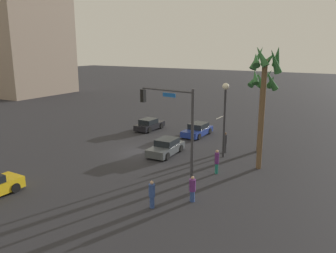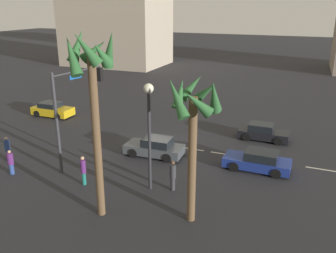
{
  "view_description": "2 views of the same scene",
  "coord_description": "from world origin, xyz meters",
  "px_view_note": "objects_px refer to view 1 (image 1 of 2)",
  "views": [
    {
      "loc": [
        23.77,
        17.18,
        9.21
      ],
      "look_at": [
        -1.85,
        1.63,
        2.18
      ],
      "focal_mm": 36.22,
      "sensor_mm": 36.0,
      "label": 1
    },
    {
      "loc": [
        -10.86,
        24.0,
        10.4
      ],
      "look_at": [
        -1.76,
        2.51,
        2.47
      ],
      "focal_mm": 38.57,
      "sensor_mm": 36.0,
      "label": 2
    }
  ],
  "objects_px": {
    "car_3": "(149,125)",
    "pedestrian_0": "(192,188)",
    "building_3": "(24,30)",
    "palm_tree_0": "(263,89)",
    "palm_tree_1": "(265,77)",
    "traffic_signal": "(174,118)",
    "car_0": "(198,130)",
    "car_2": "(166,147)",
    "streetlamp": "(225,106)",
    "pedestrian_2": "(225,142)",
    "pedestrian_3": "(152,194)",
    "pedestrian_1": "(217,161)"
  },
  "relations": [
    {
      "from": "car_3",
      "to": "car_0",
      "type": "bearing_deg",
      "value": 95.75
    },
    {
      "from": "car_0",
      "to": "building_3",
      "type": "distance_m",
      "value": 47.18
    },
    {
      "from": "building_3",
      "to": "pedestrian_0",
      "type": "bearing_deg",
      "value": 60.04
    },
    {
      "from": "car_3",
      "to": "pedestrian_0",
      "type": "height_order",
      "value": "pedestrian_0"
    },
    {
      "from": "car_3",
      "to": "pedestrian_2",
      "type": "height_order",
      "value": "pedestrian_2"
    },
    {
      "from": "pedestrian_2",
      "to": "pedestrian_0",
      "type": "bearing_deg",
      "value": 11.3
    },
    {
      "from": "car_3",
      "to": "palm_tree_0",
      "type": "xyz_separation_m",
      "value": [
        1.49,
        13.09,
        5.01
      ]
    },
    {
      "from": "pedestrian_0",
      "to": "palm_tree_0",
      "type": "relative_size",
      "value": 0.22
    },
    {
      "from": "building_3",
      "to": "pedestrian_2",
      "type": "bearing_deg",
      "value": 69.21
    },
    {
      "from": "traffic_signal",
      "to": "palm_tree_0",
      "type": "distance_m",
      "value": 10.14
    },
    {
      "from": "traffic_signal",
      "to": "building_3",
      "type": "relative_size",
      "value": 0.26
    },
    {
      "from": "palm_tree_0",
      "to": "car_0",
      "type": "bearing_deg",
      "value": -105.97
    },
    {
      "from": "car_3",
      "to": "pedestrian_1",
      "type": "distance_m",
      "value": 14.9
    },
    {
      "from": "car_3",
      "to": "palm_tree_1",
      "type": "bearing_deg",
      "value": 67.42
    },
    {
      "from": "car_3",
      "to": "pedestrian_3",
      "type": "bearing_deg",
      "value": 34.8
    },
    {
      "from": "traffic_signal",
      "to": "streetlamp",
      "type": "height_order",
      "value": "traffic_signal"
    },
    {
      "from": "car_0",
      "to": "palm_tree_0",
      "type": "height_order",
      "value": "palm_tree_0"
    },
    {
      "from": "traffic_signal",
      "to": "building_3",
      "type": "height_order",
      "value": "building_3"
    },
    {
      "from": "car_2",
      "to": "palm_tree_0",
      "type": "distance_m",
      "value": 9.86
    },
    {
      "from": "car_2",
      "to": "pedestrian_0",
      "type": "distance_m",
      "value": 9.62
    },
    {
      "from": "traffic_signal",
      "to": "palm_tree_1",
      "type": "height_order",
      "value": "palm_tree_1"
    },
    {
      "from": "pedestrian_0",
      "to": "palm_tree_0",
      "type": "height_order",
      "value": "palm_tree_0"
    },
    {
      "from": "car_0",
      "to": "traffic_signal",
      "type": "xyz_separation_m",
      "value": [
        11.55,
        3.83,
        3.79
      ]
    },
    {
      "from": "streetlamp",
      "to": "pedestrian_3",
      "type": "xyz_separation_m",
      "value": [
        11.03,
        0.05,
        -3.56
      ]
    },
    {
      "from": "pedestrian_1",
      "to": "car_0",
      "type": "bearing_deg",
      "value": -146.33
    },
    {
      "from": "streetlamp",
      "to": "car_2",
      "type": "bearing_deg",
      "value": -68.36
    },
    {
      "from": "pedestrian_0",
      "to": "car_3",
      "type": "bearing_deg",
      "value": -137.65
    },
    {
      "from": "pedestrian_3",
      "to": "car_2",
      "type": "bearing_deg",
      "value": -153.01
    },
    {
      "from": "palm_tree_0",
      "to": "palm_tree_1",
      "type": "relative_size",
      "value": 0.79
    },
    {
      "from": "car_3",
      "to": "pedestrian_2",
      "type": "xyz_separation_m",
      "value": [
        3.54,
        10.6,
        0.38
      ]
    },
    {
      "from": "car_2",
      "to": "pedestrian_2",
      "type": "height_order",
      "value": "pedestrian_2"
    },
    {
      "from": "pedestrian_1",
      "to": "pedestrian_2",
      "type": "bearing_deg",
      "value": -164.46
    },
    {
      "from": "car_3",
      "to": "pedestrian_3",
      "type": "xyz_separation_m",
      "value": [
        15.86,
        11.02,
        0.27
      ]
    },
    {
      "from": "car_3",
      "to": "palm_tree_1",
      "type": "height_order",
      "value": "palm_tree_1"
    },
    {
      "from": "palm_tree_1",
      "to": "palm_tree_0",
      "type": "bearing_deg",
      "value": -163.35
    },
    {
      "from": "traffic_signal",
      "to": "palm_tree_1",
      "type": "relative_size",
      "value": 0.69
    },
    {
      "from": "streetlamp",
      "to": "pedestrian_0",
      "type": "bearing_deg",
      "value": 10.61
    },
    {
      "from": "pedestrian_0",
      "to": "pedestrian_2",
      "type": "xyz_separation_m",
      "value": [
        -10.36,
        -2.07,
        0.14
      ]
    },
    {
      "from": "building_3",
      "to": "palm_tree_1",
      "type": "bearing_deg",
      "value": 68.07
    },
    {
      "from": "car_3",
      "to": "pedestrian_0",
      "type": "relative_size",
      "value": 2.41
    },
    {
      "from": "pedestrian_0",
      "to": "palm_tree_1",
      "type": "relative_size",
      "value": 0.17
    },
    {
      "from": "pedestrian_1",
      "to": "car_3",
      "type": "bearing_deg",
      "value": -126.0
    },
    {
      "from": "pedestrian_3",
      "to": "palm_tree_1",
      "type": "xyz_separation_m",
      "value": [
        -9.85,
        3.42,
        6.22
      ]
    },
    {
      "from": "car_3",
      "to": "palm_tree_1",
      "type": "xyz_separation_m",
      "value": [
        6.01,
        14.44,
        6.49
      ]
    },
    {
      "from": "pedestrian_0",
      "to": "pedestrian_2",
      "type": "height_order",
      "value": "pedestrian_2"
    },
    {
      "from": "car_2",
      "to": "streetlamp",
      "type": "distance_m",
      "value": 6.27
    },
    {
      "from": "pedestrian_3",
      "to": "palm_tree_1",
      "type": "relative_size",
      "value": 0.18
    },
    {
      "from": "car_0",
      "to": "car_2",
      "type": "bearing_deg",
      "value": 4.04
    },
    {
      "from": "traffic_signal",
      "to": "pedestrian_2",
      "type": "distance_m",
      "value": 8.22
    },
    {
      "from": "car_3",
      "to": "pedestrian_3",
      "type": "distance_m",
      "value": 19.32
    }
  ]
}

